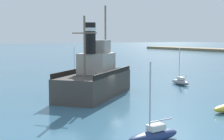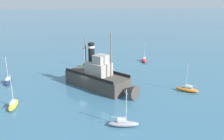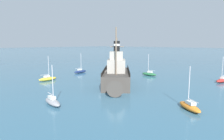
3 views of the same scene
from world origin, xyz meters
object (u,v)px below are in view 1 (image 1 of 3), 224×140
Objects in this scene: sailboat_grey at (180,82)px; old_tugboat at (97,79)px; sailboat_navy at (154,135)px; sailboat_orange at (75,76)px.

old_tugboat is at bearing -83.98° from sailboat_grey.
sailboat_navy is at bearing -46.24° from sailboat_grey.
old_tugboat is 2.71× the size of sailboat_grey.
sailboat_grey is 25.84m from sailboat_navy.
old_tugboat reaches higher than sailboat_orange.
old_tugboat is 2.71× the size of sailboat_orange.
sailboat_orange is (-13.04, -9.28, 0.00)m from sailboat_grey.
old_tugboat is 2.71× the size of sailboat_navy.
old_tugboat is 15.10m from sailboat_orange.
sailboat_grey is (-1.42, 13.44, -1.40)m from old_tugboat.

